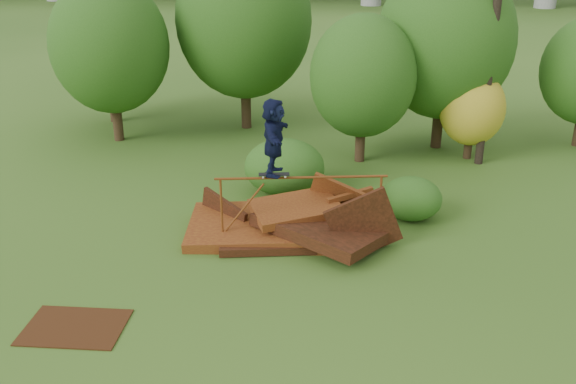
# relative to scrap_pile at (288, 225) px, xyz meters

# --- Properties ---
(ground) EXTENTS (240.00, 240.00, 0.00)m
(ground) POSITION_rel_scrap_pile_xyz_m (0.93, -2.84, -0.33)
(ground) COLOR #2D5116
(ground) RESTS_ON ground
(scrap_pile) EXTENTS (5.76, 3.39, 2.04)m
(scrap_pile) POSITION_rel_scrap_pile_xyz_m (0.00, 0.00, 0.00)
(scrap_pile) COLOR #511D0E
(scrap_pile) RESTS_ON ground
(grind_rail) EXTENTS (4.28, 0.88, 1.79)m
(grind_rail) POSITION_rel_scrap_pile_xyz_m (0.38, -0.22, 1.06)
(grind_rail) COLOR brown
(grind_rail) RESTS_ON ground
(skateboard) EXTENTS (0.79, 0.35, 0.08)m
(skateboard) POSITION_rel_scrap_pile_xyz_m (-0.29, -0.35, 1.52)
(skateboard) COLOR black
(skateboard) RESTS_ON grind_rail
(skater) EXTENTS (0.66, 1.80, 1.92)m
(skater) POSITION_rel_scrap_pile_xyz_m (-0.29, -0.35, 2.50)
(skater) COLOR black
(skater) RESTS_ON skateboard
(flat_plate) EXTENTS (2.09, 1.55, 0.03)m
(flat_plate) POSITION_rel_scrap_pile_xyz_m (-3.69, -4.80, -0.32)
(flat_plate) COLOR #3A1E0C
(flat_plate) RESTS_ON ground
(tree_0) EXTENTS (4.32, 4.32, 6.09)m
(tree_0) POSITION_rel_scrap_pile_xyz_m (-7.61, 7.39, 3.27)
(tree_0) COLOR black
(tree_0) RESTS_ON ground
(tree_1) EXTENTS (5.26, 5.26, 7.32)m
(tree_1) POSITION_rel_scrap_pile_xyz_m (-3.09, 9.76, 3.96)
(tree_1) COLOR black
(tree_1) RESTS_ON ground
(tree_2) EXTENTS (3.58, 3.58, 5.05)m
(tree_2) POSITION_rel_scrap_pile_xyz_m (1.64, 6.27, 2.65)
(tree_2) COLOR black
(tree_2) RESTS_ON ground
(tree_3) EXTENTS (4.84, 4.84, 6.72)m
(tree_3) POSITION_rel_scrap_pile_xyz_m (4.40, 8.24, 3.60)
(tree_3) COLOR black
(tree_3) RESTS_ON ground
(tree_4) EXTENTS (2.24, 2.24, 3.09)m
(tree_4) POSITION_rel_scrap_pile_xyz_m (5.41, 7.10, 1.46)
(tree_4) COLOR black
(tree_4) RESTS_ON ground
(tree_6) EXTENTS (4.14, 4.14, 5.78)m
(tree_6) POSITION_rel_scrap_pile_xyz_m (-8.80, 9.89, 3.06)
(tree_6) COLOR black
(tree_6) RESTS_ON ground
(shrub_left) EXTENTS (2.45, 2.26, 1.69)m
(shrub_left) POSITION_rel_scrap_pile_xyz_m (-0.52, 2.97, 0.52)
(shrub_left) COLOR #214C14
(shrub_left) RESTS_ON ground
(shrub_right) EXTENTS (1.70, 1.56, 1.20)m
(shrub_right) POSITION_rel_scrap_pile_xyz_m (3.23, 1.59, 0.27)
(shrub_right) COLOR #214C14
(shrub_right) RESTS_ON ground
(utility_pole) EXTENTS (1.40, 0.28, 10.57)m
(utility_pole) POSITION_rel_scrap_pile_xyz_m (5.74, 6.59, 5.03)
(utility_pole) COLOR black
(utility_pole) RESTS_ON ground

